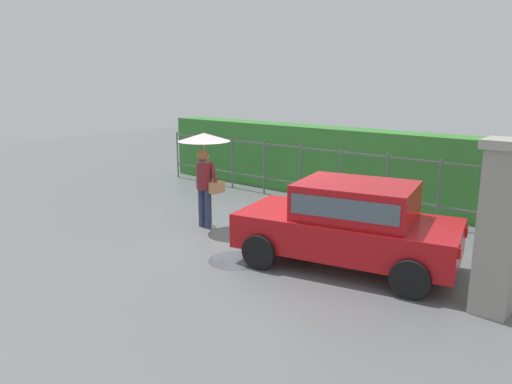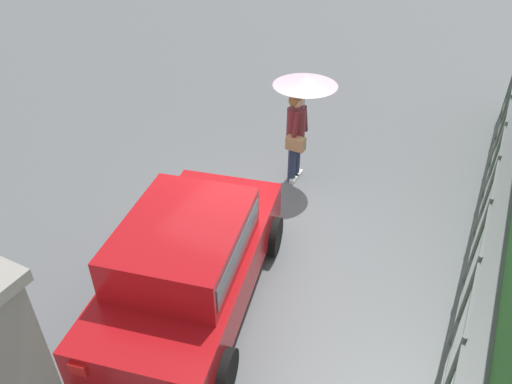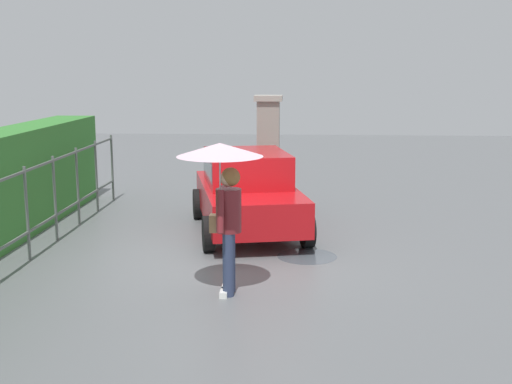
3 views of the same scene
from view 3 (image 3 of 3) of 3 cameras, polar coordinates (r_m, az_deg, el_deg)
name	(u,v)px [view 3 (image 3 of 3)]	position (r m, az deg, el deg)	size (l,w,h in m)	color
ground_plane	(226,257)	(10.84, -2.55, -5.56)	(40.00, 40.00, 0.00)	slate
car	(247,188)	(12.36, -0.75, 0.30)	(3.97, 2.48, 1.48)	#B71116
pedestrian	(223,180)	(8.73, -2.81, 1.04)	(1.13, 1.13, 2.05)	#2D3856
gate_pillar	(268,150)	(14.64, 1.05, 3.64)	(0.60, 0.60, 2.42)	gray
fence_section	(10,217)	(10.53, -20.24, -2.05)	(11.08, 0.05, 1.50)	#59605B
puddle_near	(307,256)	(10.89, 4.37, -5.48)	(0.97, 0.97, 0.00)	#4C545B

